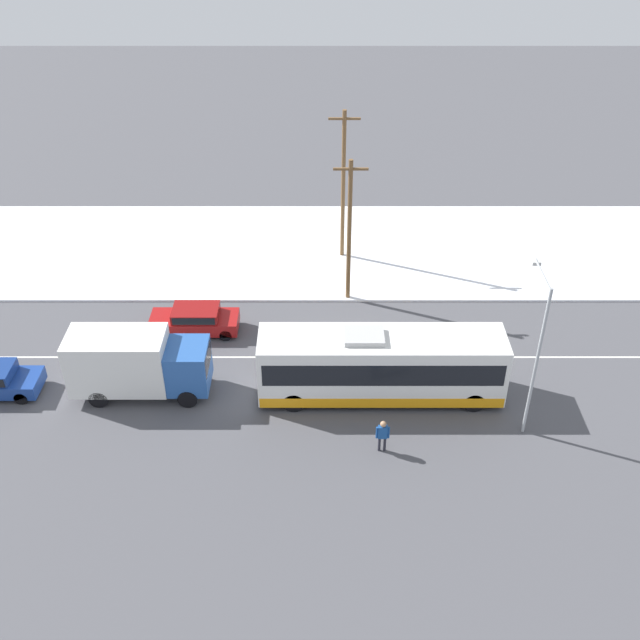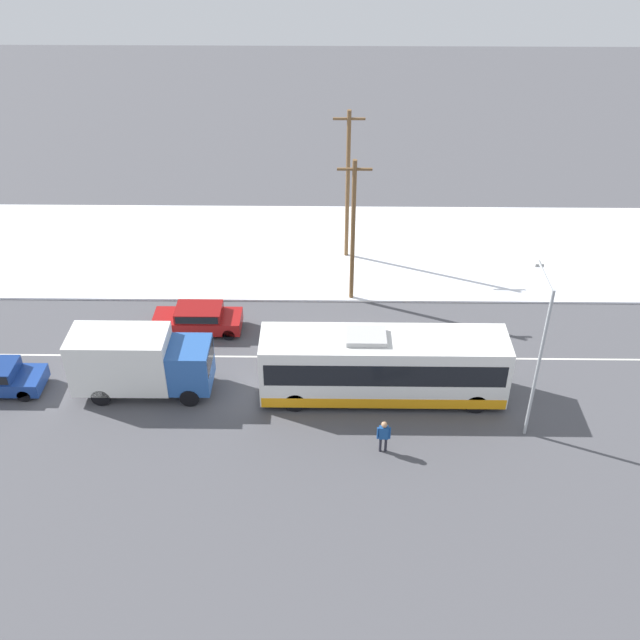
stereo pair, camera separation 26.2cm
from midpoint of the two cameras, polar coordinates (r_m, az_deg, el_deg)
The scene contains 10 objects.
ground_plane at distance 37.80m, azimuth 2.08°, elevation -2.86°, with size 120.00×120.00×0.00m, color #4C4C51.
snow_lot at distance 47.09m, azimuth 1.73°, elevation 5.41°, with size 80.00×11.96×0.12m.
lane_marking_center at distance 37.80m, azimuth 2.08°, elevation -2.85°, with size 60.00×0.12×0.00m.
city_bus at distance 34.55m, azimuth 4.67°, elevation -3.50°, with size 11.25×2.57×3.51m.
box_truck at distance 35.61m, azimuth -13.86°, elevation -3.12°, with size 6.40×2.30×3.24m.
sedan_car at distance 39.72m, azimuth -9.47°, elevation 0.10°, with size 4.61×1.80×1.45m.
pedestrian_at_stop at distance 32.15m, azimuth 4.76°, elevation -8.59°, with size 0.59×0.26×1.65m.
streetlamp at distance 32.30m, azimuth 16.18°, elevation -1.27°, with size 0.36×2.92×7.48m.
utility_pole_roadside at distance 40.12m, azimuth 2.29°, elevation 6.86°, with size 1.80×0.24×8.30m.
utility_pole_snowlot at distance 44.26m, azimuth 1.85°, elevation 10.29°, with size 1.80×0.24×9.21m.
Camera 1 is at (-1.36, -30.07, 22.88)m, focal length 42.00 mm.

